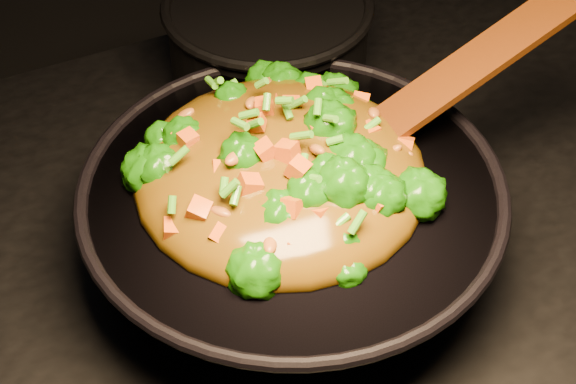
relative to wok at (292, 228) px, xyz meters
name	(u,v)px	position (x,y,z in m)	size (l,w,h in m)	color
wok	(292,228)	(0.00, 0.00, 0.00)	(0.42, 0.42, 0.12)	black
stir_fry	(280,142)	(-0.01, 0.02, 0.11)	(0.30, 0.30, 0.10)	#185B06
spatula	(443,86)	(0.18, 0.02, 0.11)	(0.33, 0.05, 0.01)	#381404
back_pot	(268,49)	(0.10, 0.28, 0.01)	(0.25, 0.25, 0.14)	black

